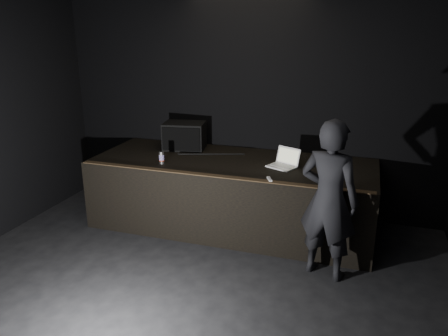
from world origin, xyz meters
The scene contains 10 objects.
room_walls centered at (0.00, 0.00, 2.02)m, with size 6.10×7.10×3.52m.
stage_riser centered at (0.00, 2.73, 0.50)m, with size 4.00×1.50×1.00m, color black.
riser_lip centered at (0.00, 2.02, 1.01)m, with size 3.92×0.10×0.01m, color brown.
stage_monitor centered at (-0.90, 3.11, 1.21)m, with size 0.69×0.55×0.42m.
cable centered at (-0.39, 2.92, 1.01)m, with size 0.02×0.02×1.00m, color black.
laptop centered at (0.76, 2.70, 1.06)m, with size 0.46×0.44×0.25m.
beer_can centered at (-0.89, 2.29, 1.09)m, with size 0.07×0.07×0.17m.
plastic_cup centered at (0.97, 3.12, 1.04)m, with size 0.07×0.07×0.09m, color white.
wii_remote centered at (0.69, 2.08, 1.01)m, with size 0.04×0.16×0.03m, color white.
person centered at (1.44, 1.78, 0.95)m, with size 0.69×0.45×1.89m, color black.
Camera 1 is at (1.75, -2.96, 2.83)m, focal length 35.00 mm.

